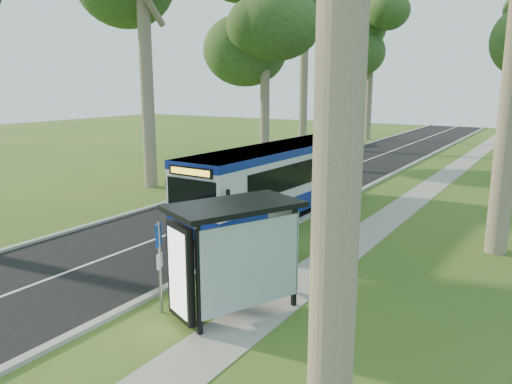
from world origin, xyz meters
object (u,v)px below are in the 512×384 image
(bus_shelter, at_px, (229,241))
(litter_bin, at_px, (290,243))
(bus, at_px, (279,180))
(bus_stop_sign, at_px, (159,257))
(car_silver, at_px, (338,138))
(car_white, at_px, (277,153))

(bus_shelter, relative_size, litter_bin, 3.68)
(bus, distance_m, bus_stop_sign, 10.31)
(bus_shelter, relative_size, car_silver, 0.89)
(bus, bearing_deg, bus_stop_sign, -75.30)
(bus_stop_sign, distance_m, litter_bin, 5.49)
(bus, xyz_separation_m, car_silver, (-7.73, 25.22, -0.90))
(bus_stop_sign, bearing_deg, litter_bin, 59.09)
(bus_stop_sign, xyz_separation_m, car_white, (-9.38, 22.56, -0.73))
(bus, xyz_separation_m, car_white, (-7.14, 12.50, -0.82))
(bus_shelter, xyz_separation_m, car_silver, (-11.62, 34.62, -1.31))
(bus_stop_sign, relative_size, bus_shelter, 0.64)
(litter_bin, bearing_deg, bus_shelter, -80.30)
(bus, height_order, bus_shelter, bus)
(car_silver, bearing_deg, bus_shelter, -55.31)
(bus_stop_sign, distance_m, car_silver, 36.68)
(car_white, height_order, car_silver, car_white)
(bus, bearing_deg, car_white, 121.91)
(bus_shelter, distance_m, car_white, 24.54)
(litter_bin, height_order, car_silver, car_silver)
(bus, height_order, litter_bin, bus)
(car_white, bearing_deg, car_silver, 91.72)
(bus_shelter, distance_m, car_silver, 36.54)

